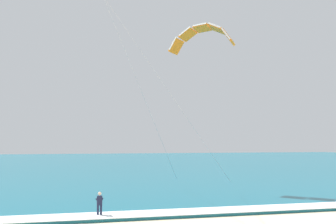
% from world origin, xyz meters
% --- Properties ---
extents(sea, '(200.00, 120.00, 0.20)m').
position_xyz_m(sea, '(0.00, 74.13, 0.10)').
color(sea, '#146075').
rests_on(sea, ground).
extents(surf_foam, '(200.00, 2.15, 0.04)m').
position_xyz_m(surf_foam, '(0.00, 15.13, 0.22)').
color(surf_foam, white).
rests_on(surf_foam, sea).
extents(surfboard, '(0.48, 1.41, 0.09)m').
position_xyz_m(surfboard, '(-5.12, 15.27, 0.03)').
color(surfboard, '#E04C38').
rests_on(surfboard, ground).
extents(kitesurfer, '(0.55, 0.53, 1.69)m').
position_xyz_m(kitesurfer, '(-5.12, 15.29, 0.94)').
color(kitesurfer, '#191E38').
rests_on(kitesurfer, ground).
extents(kite_primary, '(12.94, 12.22, 15.55)m').
position_xyz_m(kite_primary, '(5.02, 24.97, 15.68)').
color(kite_primary, orange).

